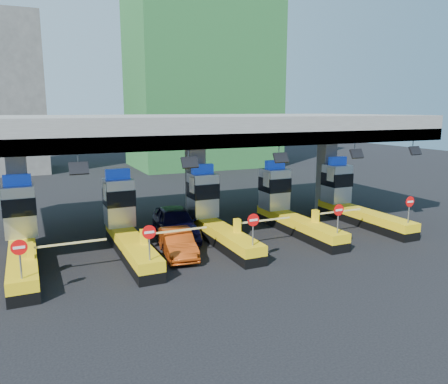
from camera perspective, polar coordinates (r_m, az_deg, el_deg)
name	(u,v)px	position (r m, az deg, el deg)	size (l,w,h in m)	color
ground	(215,240)	(25.19, -1.23, -6.24)	(120.00, 120.00, 0.00)	black
toll_canopy	(196,130)	(26.78, -3.73, 8.10)	(28.00, 12.09, 7.00)	slate
toll_lane_far_left	(21,235)	(23.21, -24.95, -5.17)	(4.43, 8.00, 4.16)	black
toll_lane_left	(125,224)	(23.64, -12.75, -4.14)	(4.43, 8.00, 4.16)	black
toll_lane_center	(213,215)	(25.07, -1.49, -3.02)	(4.43, 8.00, 4.16)	black
toll_lane_right	(287,207)	(27.36, 8.20, -1.96)	(4.43, 8.00, 4.16)	black
toll_lane_far_right	(351,200)	(30.30, 16.20, -1.04)	(4.43, 8.00, 4.16)	black
bg_building_scaffold	(202,57)	(58.63, -2.93, 17.23)	(18.00, 12.00, 28.00)	#1E5926
van	(175,223)	(25.36, -6.37, -4.03)	(2.17, 5.40, 1.84)	black
red_car	(177,243)	(22.46, -6.11, -6.62)	(1.44, 4.12, 1.36)	#A5380C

